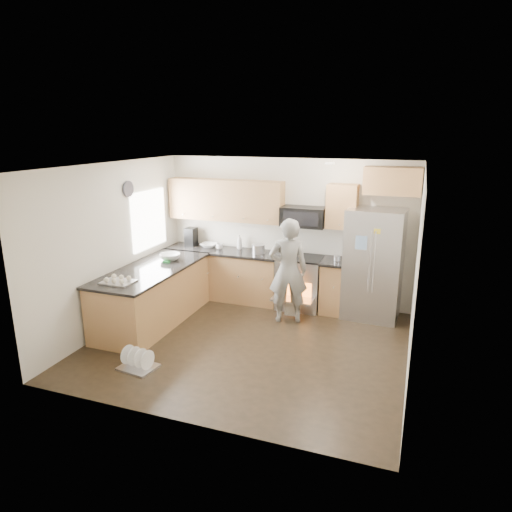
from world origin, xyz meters
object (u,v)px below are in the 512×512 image
at_px(stove_range, 300,271).
at_px(dish_rack, 138,363).
at_px(person, 288,271).
at_px(refrigerator, 373,264).

bearing_deg(stove_range, dish_rack, -117.29).
bearing_deg(dish_rack, stove_range, 62.71).
distance_m(stove_range, person, 0.70).
height_order(person, dish_rack, person).
height_order(stove_range, refrigerator, refrigerator).
bearing_deg(person, stove_range, -113.27).
xyz_separation_m(refrigerator, dish_rack, (-2.71, -2.85, -0.84)).
xyz_separation_m(person, dish_rack, (-1.44, -2.19, -0.79)).
xyz_separation_m(stove_range, refrigerator, (1.24, -0.01, 0.25)).
bearing_deg(refrigerator, dish_rack, -129.99).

